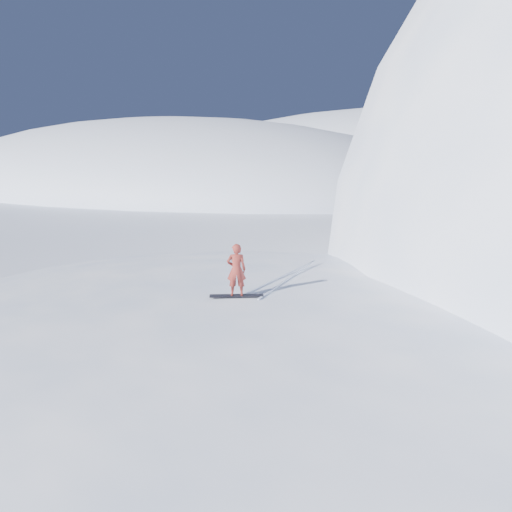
{
  "coord_description": "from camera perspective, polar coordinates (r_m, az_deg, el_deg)",
  "views": [
    {
      "loc": [
        8.24,
        -10.19,
        6.64
      ],
      "look_at": [
        -1.11,
        2.31,
        3.5
      ],
      "focal_mm": 35.0,
      "sensor_mm": 36.0,
      "label": 1
    }
  ],
  "objects": [
    {
      "name": "vapor_plume",
      "position": [
        83.03,
        -13.34,
        6.48
      ],
      "size": [
        8.67,
        6.93,
        6.07
      ],
      "primitive_type": "ellipsoid",
      "color": "white",
      "rests_on": "ground"
    },
    {
      "name": "ground",
      "position": [
        14.69,
        -2.02,
        -15.51
      ],
      "size": [
        400.0,
        400.0,
        0.0
      ],
      "primitive_type": "plane",
      "color": "white",
      "rests_on": "ground"
    },
    {
      "name": "far_ridge_a",
      "position": [
        105.32,
        -11.38,
        7.54
      ],
      "size": [
        120.0,
        70.0,
        28.0
      ],
      "primitive_type": "ellipsoid",
      "color": "white",
      "rests_on": "ground"
    },
    {
      "name": "near_ridge",
      "position": [
        16.45,
        7.52,
        -12.55
      ],
      "size": [
        36.0,
        28.0,
        4.8
      ],
      "primitive_type": "ellipsoid",
      "color": "white",
      "rests_on": "ground"
    },
    {
      "name": "wind_bumps",
      "position": [
        16.52,
        1.15,
        -12.33
      ],
      "size": [
        16.0,
        14.4,
        1.0
      ],
      "color": "white",
      "rests_on": "ground"
    },
    {
      "name": "far_ridge_c",
      "position": [
        129.68,
        15.07,
        8.06
      ],
      "size": [
        140.0,
        90.0,
        36.0
      ],
      "primitive_type": "ellipsoid",
      "color": "white",
      "rests_on": "ground"
    },
    {
      "name": "board_tracks",
      "position": [
        17.84,
        3.46,
        -2.33
      ],
      "size": [
        1.56,
        5.95,
        0.04
      ],
      "color": "silver",
      "rests_on": "ground"
    },
    {
      "name": "snowboarder",
      "position": [
        15.21,
        -2.26,
        -1.58
      ],
      "size": [
        0.7,
        0.67,
        1.61
      ],
      "primitive_type": "imported",
      "rotation": [
        0.0,
        0.0,
        3.83
      ],
      "color": "maroon",
      "rests_on": "snowboard"
    },
    {
      "name": "snowboard",
      "position": [
        15.41,
        -2.23,
        -4.55
      ],
      "size": [
        1.48,
        1.29,
        0.03
      ],
      "primitive_type": "cube",
      "rotation": [
        0.0,
        0.0,
        0.68
      ],
      "color": "black",
      "rests_on": "near_ridge"
    }
  ]
}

